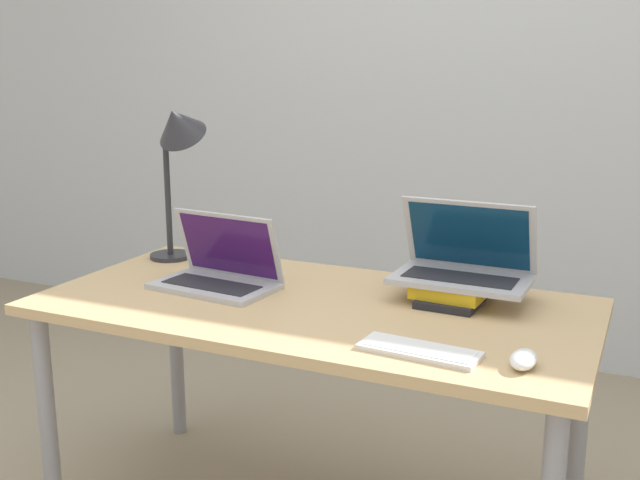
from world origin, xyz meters
TOP-DOWN VIEW (x-y plane):
  - wall_back at (0.00, 1.98)m, footprint 8.00×0.05m
  - desk at (0.00, 0.38)m, footprint 1.54×0.76m
  - laptop_left at (-0.32, 0.39)m, footprint 0.38×0.25m
  - book_stack at (0.36, 0.55)m, footprint 0.21×0.26m
  - laptop_on_books at (0.37, 0.58)m, footprint 0.38×0.24m
  - wireless_keyboard at (0.39, 0.13)m, footprint 0.29×0.13m
  - mouse at (0.62, 0.15)m, footprint 0.06×0.10m
  - desk_lamp at (-0.58, 0.58)m, footprint 0.23×0.20m

SIDE VIEW (x-z plane):
  - desk at x=0.00m, z-range 0.28..0.99m
  - wireless_keyboard at x=0.39m, z-range 0.70..0.72m
  - mouse at x=0.62m, z-range 0.70..0.74m
  - book_stack at x=0.36m, z-range 0.70..0.76m
  - laptop_left at x=-0.32m, z-range 0.64..0.86m
  - laptop_on_books at x=0.37m, z-range 0.69..0.92m
  - desk_lamp at x=-0.58m, z-range 0.84..1.39m
  - wall_back at x=0.00m, z-range 0.00..2.70m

